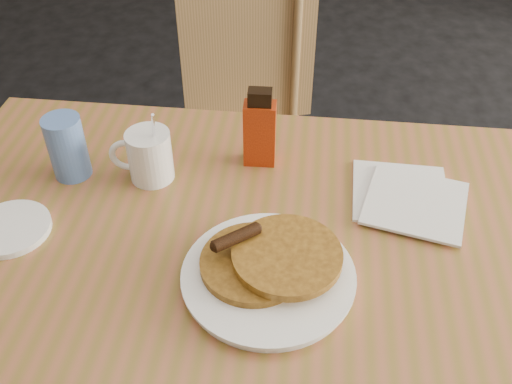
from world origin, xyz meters
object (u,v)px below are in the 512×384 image
pancake_plate (269,270)px  main_table (235,253)px  syrup_bottle (260,130)px  coffee_mug (148,155)px  chair_main_far (247,111)px  blue_tumbler (67,147)px

pancake_plate → main_table: bearing=124.5°
pancake_plate → syrup_bottle: bearing=94.9°
coffee_mug → chair_main_far: bearing=81.5°
chair_main_far → blue_tumbler: bearing=-130.1°
pancake_plate → syrup_bottle: size_ratio=1.70×
chair_main_far → blue_tumbler: (-0.31, -0.59, 0.29)m
chair_main_far → pancake_plate: chair_main_far is taller
chair_main_far → pancake_plate: size_ratio=3.17×
syrup_bottle → blue_tumbler: syrup_bottle is taller
chair_main_far → pancake_plate: 0.88m
blue_tumbler → main_table: bearing=-26.3°
pancake_plate → coffee_mug: size_ratio=1.76×
main_table → syrup_bottle: bearing=80.6°
chair_main_far → coffee_mug: 0.67m
coffee_mug → pancake_plate: bearing=-40.7°
syrup_bottle → pancake_plate: bearing=-83.1°
main_table → chair_main_far: size_ratio=1.45×
coffee_mug → syrup_bottle: 0.22m
chair_main_far → blue_tumbler: size_ratio=6.97×
syrup_bottle → chair_main_far: bearing=98.3°
pancake_plate → blue_tumbler: blue_tumbler is taller
main_table → pancake_plate: bearing=-55.5°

